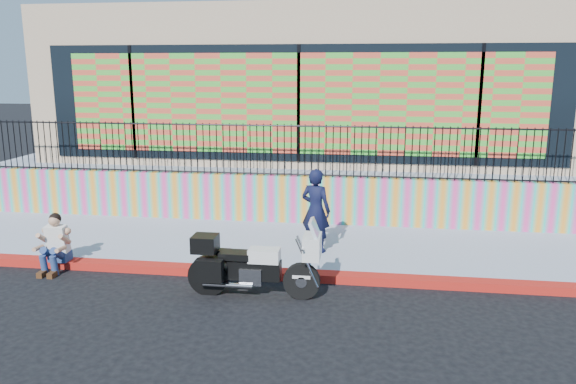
# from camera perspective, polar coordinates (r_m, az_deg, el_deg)

# --- Properties ---
(ground) EXTENTS (90.00, 90.00, 0.00)m
(ground) POSITION_cam_1_polar(r_m,az_deg,el_deg) (10.25, -1.87, -8.70)
(ground) COLOR black
(ground) RESTS_ON ground
(red_curb) EXTENTS (16.00, 0.30, 0.15)m
(red_curb) POSITION_cam_1_polar(r_m,az_deg,el_deg) (10.22, -1.87, -8.31)
(red_curb) COLOR #AD290C
(red_curb) RESTS_ON ground
(sidewalk) EXTENTS (16.00, 3.00, 0.15)m
(sidewalk) POSITION_cam_1_polar(r_m,az_deg,el_deg) (11.76, -0.47, -5.47)
(sidewalk) COLOR #8A93A6
(sidewalk) RESTS_ON ground
(mural_wall) EXTENTS (16.00, 0.20, 1.10)m
(mural_wall) POSITION_cam_1_polar(r_m,az_deg,el_deg) (13.12, 0.58, -0.73)
(mural_wall) COLOR #E93D8F
(mural_wall) RESTS_ON sidewalk
(metal_fence) EXTENTS (15.80, 0.04, 1.20)m
(metal_fence) POSITION_cam_1_polar(r_m,az_deg,el_deg) (12.90, 0.59, 4.25)
(metal_fence) COLOR black
(metal_fence) RESTS_ON mural_wall
(elevated_platform) EXTENTS (16.00, 10.00, 1.25)m
(elevated_platform) POSITION_cam_1_polar(r_m,az_deg,el_deg) (18.10, 2.72, 2.72)
(elevated_platform) COLOR #8A93A6
(elevated_platform) RESTS_ON ground
(storefront_building) EXTENTS (14.00, 8.06, 4.00)m
(storefront_building) POSITION_cam_1_polar(r_m,az_deg,el_deg) (17.62, 2.74, 11.04)
(storefront_building) COLOR tan
(storefront_building) RESTS_ON elevated_platform
(police_motorcycle) EXTENTS (2.17, 0.72, 1.35)m
(police_motorcycle) POSITION_cam_1_polar(r_m,az_deg,el_deg) (9.30, -3.68, -7.25)
(police_motorcycle) COLOR black
(police_motorcycle) RESTS_ON ground
(police_officer) EXTENTS (0.70, 0.58, 1.66)m
(police_officer) POSITION_cam_1_polar(r_m,az_deg,el_deg) (10.99, 2.84, -1.87)
(police_officer) COLOR black
(police_officer) RESTS_ON sidewalk
(seated_man) EXTENTS (0.54, 0.71, 1.06)m
(seated_man) POSITION_cam_1_polar(r_m,az_deg,el_deg) (11.26, -22.71, -5.32)
(seated_man) COLOR navy
(seated_man) RESTS_ON ground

